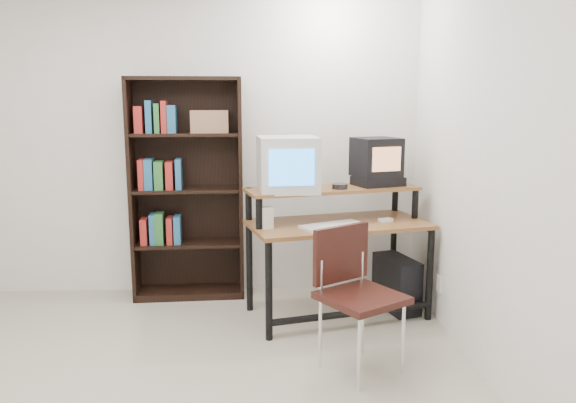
{
  "coord_description": "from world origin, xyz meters",
  "views": [
    {
      "loc": [
        0.67,
        -2.78,
        1.65
      ],
      "look_at": [
        0.86,
        1.1,
        0.94
      ],
      "focal_mm": 35.0,
      "sensor_mm": 36.0,
      "label": 1
    }
  ],
  "objects_px": {
    "crt_monitor": "(288,164)",
    "crt_tv": "(376,157)",
    "computer_desk": "(337,226)",
    "school_chair": "(354,283)",
    "bookshelf": "(187,187)",
    "pc_tower": "(396,283)"
  },
  "relations": [
    {
      "from": "crt_monitor",
      "to": "crt_tv",
      "type": "relative_size",
      "value": 1.18
    },
    {
      "from": "computer_desk",
      "to": "crt_tv",
      "type": "bearing_deg",
      "value": 18.97
    },
    {
      "from": "school_chair",
      "to": "bookshelf",
      "type": "distance_m",
      "value": 1.85
    },
    {
      "from": "crt_monitor",
      "to": "pc_tower",
      "type": "distance_m",
      "value": 1.3
    },
    {
      "from": "pc_tower",
      "to": "school_chair",
      "type": "xyz_separation_m",
      "value": [
        -0.51,
        -0.95,
        0.33
      ]
    },
    {
      "from": "pc_tower",
      "to": "school_chair",
      "type": "bearing_deg",
      "value": -134.68
    },
    {
      "from": "crt_monitor",
      "to": "crt_tv",
      "type": "xyz_separation_m",
      "value": [
        0.71,
        0.21,
        0.03
      ]
    },
    {
      "from": "school_chair",
      "to": "bookshelf",
      "type": "xyz_separation_m",
      "value": [
        -1.18,
        1.37,
        0.39
      ]
    },
    {
      "from": "pc_tower",
      "to": "bookshelf",
      "type": "relative_size",
      "value": 0.25
    },
    {
      "from": "crt_monitor",
      "to": "school_chair",
      "type": "relative_size",
      "value": 0.54
    },
    {
      "from": "crt_monitor",
      "to": "computer_desk",
      "type": "bearing_deg",
      "value": -6.1
    },
    {
      "from": "crt_tv",
      "to": "school_chair",
      "type": "xyz_separation_m",
      "value": [
        -0.34,
        -1.09,
        -0.66
      ]
    },
    {
      "from": "bookshelf",
      "to": "computer_desk",
      "type": "bearing_deg",
      "value": -25.59
    },
    {
      "from": "crt_tv",
      "to": "crt_monitor",
      "type": "bearing_deg",
      "value": 179.0
    },
    {
      "from": "crt_tv",
      "to": "bookshelf",
      "type": "bearing_deg",
      "value": 152.02
    },
    {
      "from": "crt_tv",
      "to": "school_chair",
      "type": "relative_size",
      "value": 0.46
    },
    {
      "from": "computer_desk",
      "to": "crt_tv",
      "type": "height_order",
      "value": "crt_tv"
    },
    {
      "from": "crt_tv",
      "to": "school_chair",
      "type": "bearing_deg",
      "value": -125.04
    },
    {
      "from": "crt_monitor",
      "to": "bookshelf",
      "type": "relative_size",
      "value": 0.26
    },
    {
      "from": "computer_desk",
      "to": "school_chair",
      "type": "height_order",
      "value": "computer_desk"
    },
    {
      "from": "computer_desk",
      "to": "crt_monitor",
      "type": "bearing_deg",
      "value": 164.73
    },
    {
      "from": "computer_desk",
      "to": "pc_tower",
      "type": "height_order",
      "value": "computer_desk"
    }
  ]
}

